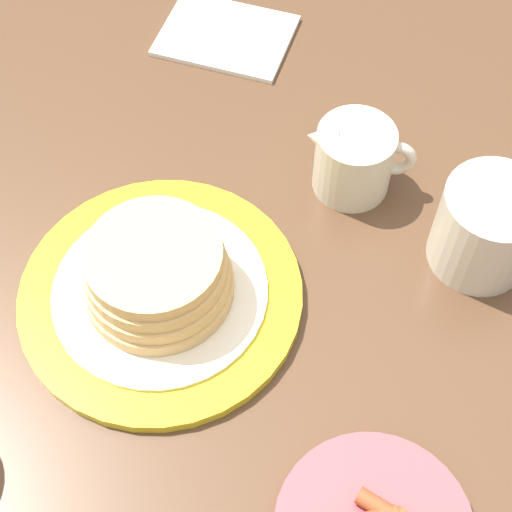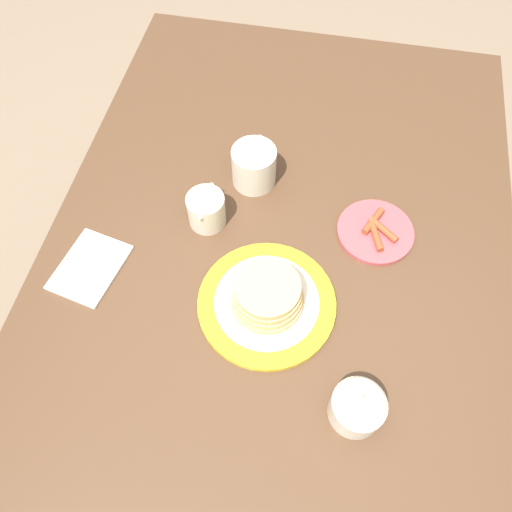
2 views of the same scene
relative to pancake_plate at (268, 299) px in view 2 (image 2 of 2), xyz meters
name	(u,v)px [view 2 (image 2 of 2)]	position (x,y,z in m)	size (l,w,h in m)	color
ground_plane	(265,388)	(0.06, 0.00, -0.78)	(8.00, 8.00, 0.00)	#7A6651
dining_table	(270,303)	(0.06, 0.00, -0.14)	(1.52, 0.94, 0.76)	#4C3321
pancake_plate	(268,299)	(0.00, 0.00, 0.00)	(0.26, 0.26, 0.08)	gold
side_plate_bacon	(375,231)	(0.20, -0.19, -0.02)	(0.16, 0.16, 0.02)	#B2474C
coffee_mug	(254,165)	(0.29, 0.08, 0.02)	(0.13, 0.09, 0.09)	beige
creamer_pitcher	(206,210)	(0.16, 0.16, 0.01)	(0.11, 0.08, 0.08)	beige
sugar_bowl	(358,406)	(-0.17, -0.18, 0.01)	(0.09, 0.09, 0.09)	beige
napkin	(90,267)	(0.01, 0.36, -0.02)	(0.17, 0.14, 0.01)	silver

